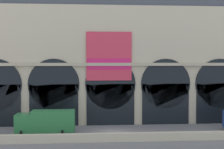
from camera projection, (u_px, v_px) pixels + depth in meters
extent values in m
plane|color=slate|center=(113.00, 133.00, 41.26)|extent=(200.00, 200.00, 0.00)
cube|color=beige|center=(116.00, 137.00, 36.73)|extent=(90.00, 0.70, 1.01)
cube|color=beige|center=(109.00, 65.00, 48.24)|extent=(51.31, 4.82, 17.71)
cube|color=black|center=(54.00, 105.00, 45.43)|extent=(7.08, 0.20, 6.11)
cylinder|color=black|center=(54.00, 84.00, 45.29)|extent=(7.45, 0.20, 7.45)
cube|color=black|center=(110.00, 105.00, 46.06)|extent=(7.08, 0.20, 6.11)
cylinder|color=black|center=(110.00, 84.00, 45.92)|extent=(7.45, 0.20, 7.45)
cube|color=black|center=(165.00, 104.00, 46.68)|extent=(7.08, 0.20, 6.11)
cylinder|color=black|center=(166.00, 84.00, 46.55)|extent=(7.45, 0.20, 7.45)
cube|color=black|center=(219.00, 103.00, 47.31)|extent=(7.08, 0.20, 6.11)
cylinder|color=black|center=(219.00, 83.00, 47.18)|extent=(7.45, 0.20, 7.45)
cube|color=#D8334C|center=(109.00, 56.00, 45.60)|extent=(6.66, 0.12, 7.13)
cube|color=#DB1E66|center=(109.00, 64.00, 45.57)|extent=(6.40, 0.04, 1.64)
cube|color=#B6AB91|center=(111.00, 64.00, 45.69)|extent=(51.31, 0.50, 0.44)
cube|color=#2D7A42|center=(24.00, 123.00, 39.90)|extent=(2.00, 2.30, 2.30)
cube|color=#2D7A42|center=(53.00, 121.00, 40.18)|extent=(5.50, 2.30, 2.70)
cylinder|color=black|center=(21.00, 134.00, 38.92)|extent=(0.28, 0.84, 0.84)
cylinder|color=black|center=(25.00, 130.00, 40.98)|extent=(0.28, 0.84, 0.84)
cylinder|color=black|center=(62.00, 133.00, 39.30)|extent=(0.28, 0.84, 0.84)
cylinder|color=black|center=(64.00, 129.00, 41.37)|extent=(0.28, 0.84, 0.84)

